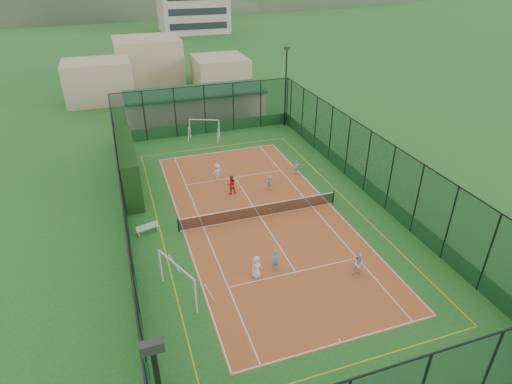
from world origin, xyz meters
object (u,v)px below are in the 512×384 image
floodlight_ne (286,88)px  futsal_goal_far (204,129)px  child_far_right (296,168)px  child_near_mid (276,260)px  white_bench (147,228)px  child_far_left (217,172)px  child_near_right (359,264)px  clubhouse (195,104)px  child_near_left (256,267)px  futsal_goal_near (177,281)px  child_far_back (269,183)px  coach (231,185)px

floodlight_ne → futsal_goal_far: (-9.04, -0.95, -3.14)m
child_far_right → child_near_mid: bearing=83.5°
white_bench → child_far_left: child_far_left is taller
floodlight_ne → child_near_right: 25.13m
clubhouse → child_near_left: clubhouse is taller
futsal_goal_near → child_near_left: bearing=-111.9°
child_near_mid → child_far_back: (3.05, 9.31, -0.09)m
child_near_left → coach: (1.32, 9.92, 0.06)m
child_near_mid → child_far_right: child_near_mid is taller
child_far_left → child_near_left: bearing=73.6°
futsal_goal_far → child_far_left: size_ratio=2.09×
clubhouse → futsal_goal_near: size_ratio=4.42×
white_bench → child_far_right: 13.73m
futsal_goal_far → child_near_left: futsal_goal_far is taller
child_far_left → child_near_right: bearing=96.3°
child_far_right → child_far_back: (-3.08, -1.79, -0.01)m
child_far_left → coach: 2.60m
futsal_goal_near → child_near_mid: bearing=-110.2°
clubhouse → child_near_right: (3.36, -29.74, -0.83)m
child_near_left → child_far_back: 10.47m
child_near_mid → child_far_right: 12.68m
child_far_right → coach: coach is taller
child_near_mid → coach: bearing=59.6°
floodlight_ne → child_far_back: 15.08m
white_bench → child_near_left: 8.56m
white_bench → child_near_mid: child_near_mid is taller
white_bench → futsal_goal_near: size_ratio=0.43×
clubhouse → futsal_goal_near: (-6.85, -28.20, -0.46)m
child_near_right → child_far_left: (-4.84, 14.18, -0.01)m
clubhouse → child_near_mid: (-1.05, -27.81, -0.85)m
child_far_back → coach: (-3.01, 0.39, 0.15)m
floodlight_ne → clubhouse: bearing=147.9°
child_near_mid → child_far_right: (6.13, 11.10, -0.08)m
child_near_mid → futsal_goal_far: bearing=58.3°
futsal_goal_far → coach: futsal_goal_far is taller
clubhouse → white_bench: clubhouse is taller
white_bench → child_far_right: bearing=5.4°
futsal_goal_near → coach: futsal_goal_near is taller
floodlight_ne → child_far_right: bearing=-107.3°
futsal_goal_far → child_far_back: futsal_goal_far is taller
child_far_right → child_far_back: size_ratio=1.02×
futsal_goal_near → child_far_left: futsal_goal_near is taller
white_bench → child_far_back: (9.81, 2.95, 0.22)m
futsal_goal_near → futsal_goal_far: 22.78m
futsal_goal_far → child_near_mid: 21.48m
floodlight_ne → futsal_goal_near: size_ratio=2.40×
child_near_left → child_far_left: bearing=66.5°
floodlight_ne → child_far_back: (-6.59, -13.10, -3.49)m
futsal_goal_near → futsal_goal_far: (6.42, 21.86, -0.12)m
clubhouse → child_near_left: (-2.33, -28.03, -0.85)m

